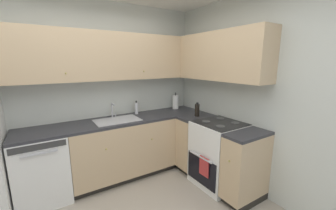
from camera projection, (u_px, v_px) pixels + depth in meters
name	position (u px, v px, depth m)	size (l,w,h in m)	color
wall_back	(86.00, 92.00, 3.05)	(3.66, 0.05, 2.62)	silver
wall_right	(265.00, 97.00, 2.60)	(0.05, 3.43, 2.62)	silver
dishwasher	(42.00, 168.00, 2.61)	(0.60, 0.63, 0.88)	white
lower_cabinets_back	(123.00, 149.00, 3.18)	(1.53, 0.62, 0.88)	tan
countertop_back	(122.00, 120.00, 3.08)	(2.74, 0.60, 0.04)	#2D2D33
lower_cabinets_right	(217.00, 155.00, 2.98)	(0.62, 1.25, 0.88)	tan
countertop_right	(219.00, 124.00, 2.88)	(0.60, 1.25, 0.03)	#2D2D33
oven_range	(219.00, 153.00, 2.97)	(0.68, 0.62, 1.06)	white
upper_cabinets_back	(104.00, 56.00, 2.92)	(2.42, 0.34, 0.67)	tan
upper_cabinets_right	(213.00, 57.00, 3.03)	(0.32, 1.80, 0.67)	tan
sink	(118.00, 123.00, 3.02)	(0.63, 0.40, 0.10)	#B7B7BC
faucet	(113.00, 109.00, 3.16)	(0.07, 0.16, 0.22)	silver
soap_bottle	(136.00, 108.00, 3.38)	(0.05, 0.05, 0.22)	silver
paper_towel_roll	(176.00, 102.00, 3.75)	(0.11, 0.11, 0.31)	white
oil_bottle	(197.00, 110.00, 3.24)	(0.07, 0.07, 0.21)	black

